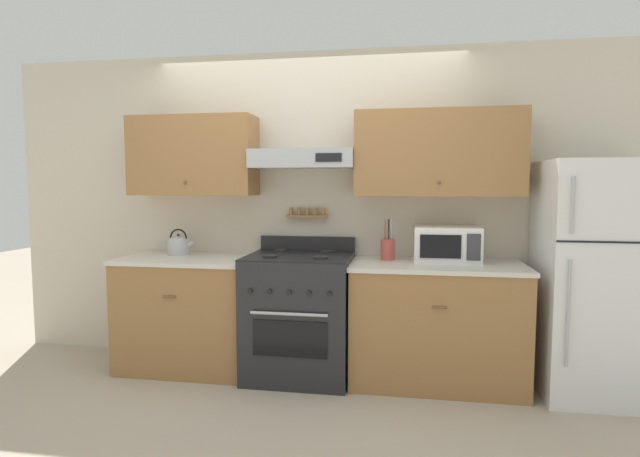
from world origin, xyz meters
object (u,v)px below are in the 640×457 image
at_px(stove_range, 300,315).
at_px(utensil_crock, 388,249).
at_px(refrigerator, 594,279).
at_px(microwave, 446,244).
at_px(tea_kettle, 179,245).

distance_m(stove_range, utensil_crock, 0.85).
bearing_deg(refrigerator, microwave, 170.53).
bearing_deg(utensil_crock, tea_kettle, -180.00).
xyz_separation_m(refrigerator, utensil_crock, (-1.43, 0.15, 0.16)).
relative_size(refrigerator, tea_kettle, 7.50).
xyz_separation_m(stove_range, tea_kettle, (-1.05, 0.14, 0.51)).
relative_size(stove_range, microwave, 2.18).
distance_m(refrigerator, tea_kettle, 3.15).
bearing_deg(stove_range, microwave, 8.27).
bearing_deg(stove_range, utensil_crock, 12.13).
height_order(refrigerator, utensil_crock, refrigerator).
bearing_deg(utensil_crock, refrigerator, -5.88).
bearing_deg(refrigerator, tea_kettle, 177.32).
bearing_deg(utensil_crock, stove_range, -167.87).
xyz_separation_m(refrigerator, microwave, (-0.99, 0.16, 0.21)).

